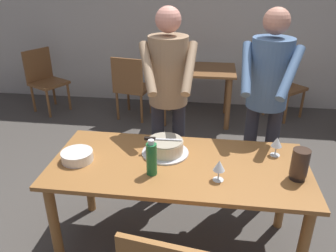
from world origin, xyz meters
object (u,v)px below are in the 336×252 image
Objects in this scene: main_dining_table at (179,176)px; hurricane_lamp at (300,164)px; person_cutting_cake at (168,89)px; person_standing_beside at (267,92)px; cake_on_platter at (165,147)px; wine_glass_far at (277,143)px; plate_stack at (77,156)px; background_chair_0 at (45,78)px; background_chair_1 at (132,85)px; cake_knife at (155,139)px; water_bottle at (152,159)px; background_table at (197,80)px; wine_glass_near at (219,166)px; background_chair_2 at (282,82)px.

main_dining_table is 8.46× the size of hurricane_lamp.
person_cutting_cake and person_standing_beside have the same top height.
wine_glass_far is at bearing 5.82° from cake_on_platter.
cake_on_platter is 0.62m from plate_stack.
cake_on_platter is at bearing -174.18° from wine_glass_far.
background_chair_0 reaches higher than cake_on_platter.
person_cutting_cake is (-0.16, 0.61, 0.43)m from main_dining_table.
background_chair_1 is at bearing 113.30° from person_cutting_cake.
person_cutting_cake is at bearing 95.10° from cake_on_platter.
water_bottle is at bearing -85.32° from cake_knife.
background_table is 0.90m from background_chair_1.
cake_on_platter is at bearing -145.24° from person_standing_beside.
hurricane_lamp is 2.96m from background_chair_1.
wine_glass_far is 0.95m from person_cutting_cake.
background_chair_0 reaches higher than cake_knife.
cake_on_platter is 0.79m from wine_glass_far.
wine_glass_near is 0.08× the size of person_cutting_cake.
main_dining_table is at bearing -47.31° from cake_on_platter.
plate_stack is at bearing -163.26° from cake_on_platter.
cake_knife is (-0.07, -0.00, 0.06)m from cake_on_platter.
main_dining_table is 1.97× the size of background_chair_2.
person_standing_beside is at bearing -104.36° from background_chair_2.
person_standing_beside is (0.64, 0.64, 0.43)m from main_dining_table.
water_bottle is (-0.16, -0.15, 0.22)m from main_dining_table.
water_bottle is 3.22m from background_chair_2.
person_cutting_cake is at bearing 118.67° from wine_glass_near.
background_chair_0 is (-2.87, 1.85, -0.58)m from person_standing_beside.
background_chair_1 is at bearing 111.06° from main_dining_table.
background_chair_0 is at bearing 173.49° from background_chair_1.
water_bottle is 0.79m from person_cutting_cake.
person_standing_beside reaches higher than cake_on_platter.
person_cutting_cake is (-0.83, 0.41, 0.22)m from wine_glass_far.
wine_glass_far is 0.08× the size of person_standing_beside.
main_dining_table is 12.34× the size of wine_glass_near.
water_bottle is 3.38m from background_chair_0.
cake_knife is at bearing 168.07° from hurricane_lamp.
water_bottle reaches higher than background_table.
background_chair_2 is at bearing 78.88° from wine_glass_far.
plate_stack is (-0.71, -0.06, 0.14)m from main_dining_table.
wine_glass_near is 0.92m from person_cutting_cake.
cake_on_platter is (-0.11, 0.12, 0.16)m from main_dining_table.
background_chair_0 is (-2.23, 2.49, -0.15)m from main_dining_table.
background_chair_0 is (-2.23, 0.06, -0.09)m from background_table.
background_chair_1 is at bearing 126.43° from wine_glass_far.
background_table is at bearing 109.70° from person_standing_beside.
plate_stack is 0.24× the size of background_chair_1.
wine_glass_near is 2.63m from background_table.
hurricane_lamp is 0.23× the size of background_chair_1.
person_standing_beside is (0.37, 0.81, 0.22)m from wine_glass_near.
background_chair_1 reaches higher than cake_on_platter.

